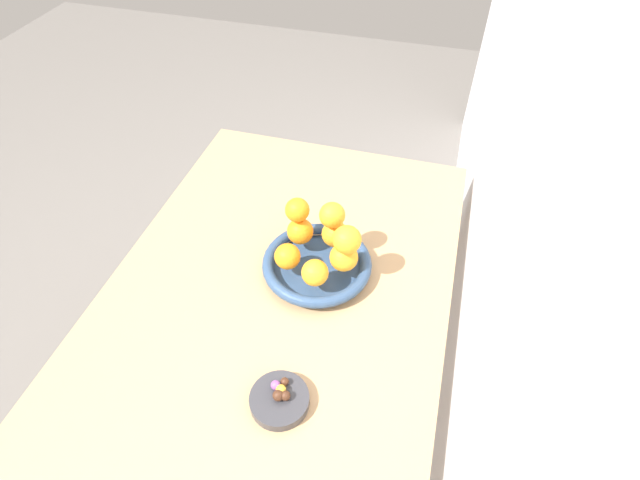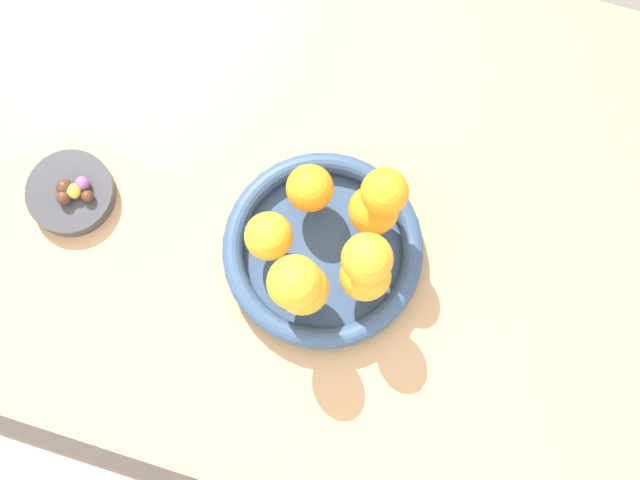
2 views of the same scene
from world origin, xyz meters
TOP-DOWN VIEW (x-y plane):
  - ground_plane at (0.00, 0.00)m, footprint 6.00×6.00m
  - dining_table at (0.00, 0.00)m, footprint 1.10×0.76m
  - fruit_bowl at (-0.06, 0.07)m, footprint 0.25×0.25m
  - candy_dish at (0.27, 0.09)m, footprint 0.11×0.11m
  - orange_0 at (-0.03, 0.01)m, footprint 0.06×0.06m
  - orange_1 at (-0.00, 0.09)m, footprint 0.06×0.06m
  - orange_2 at (-0.06, 0.13)m, footprint 0.06×0.06m
  - orange_3 at (-0.12, 0.10)m, footprint 0.06×0.06m
  - orange_4 at (-0.11, 0.02)m, footprint 0.06×0.06m
  - orange_5 at (-0.05, 0.14)m, footprint 0.06×0.06m
  - orange_6 at (-0.12, 0.09)m, footprint 0.06×0.06m
  - orange_7 at (-0.12, 0.01)m, footprint 0.06×0.06m
  - candy_ball_0 at (0.27, 0.11)m, footprint 0.02×0.02m
  - candy_ball_1 at (0.24, 0.10)m, footprint 0.02×0.02m
  - candy_ball_2 at (0.27, 0.09)m, footprint 0.02×0.02m
  - candy_ball_3 at (0.25, 0.08)m, footprint 0.02×0.02m
  - candy_ball_4 at (0.26, 0.09)m, footprint 0.02×0.02m

SIDE VIEW (x-z plane):
  - ground_plane at x=0.00m, z-range 0.00..0.00m
  - dining_table at x=0.00m, z-range 0.28..1.02m
  - candy_dish at x=0.27m, z-range 0.74..0.76m
  - fruit_bowl at x=-0.06m, z-range 0.74..0.78m
  - candy_ball_1 at x=0.24m, z-range 0.76..0.78m
  - candy_ball_3 at x=0.25m, z-range 0.76..0.78m
  - candy_ball_0 at x=0.27m, z-range 0.76..0.78m
  - candy_ball_4 at x=0.26m, z-range 0.76..0.78m
  - candy_ball_2 at x=0.27m, z-range 0.76..0.78m
  - orange_0 at x=-0.03m, z-range 0.78..0.84m
  - orange_1 at x=0.00m, z-range 0.78..0.84m
  - orange_4 at x=-0.11m, z-range 0.78..0.84m
  - orange_3 at x=-0.12m, z-range 0.78..0.84m
  - orange_2 at x=-0.06m, z-range 0.78..0.84m
  - orange_7 at x=-0.12m, z-range 0.84..0.90m
  - orange_6 at x=-0.12m, z-range 0.84..0.90m
  - orange_5 at x=-0.05m, z-range 0.84..0.91m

